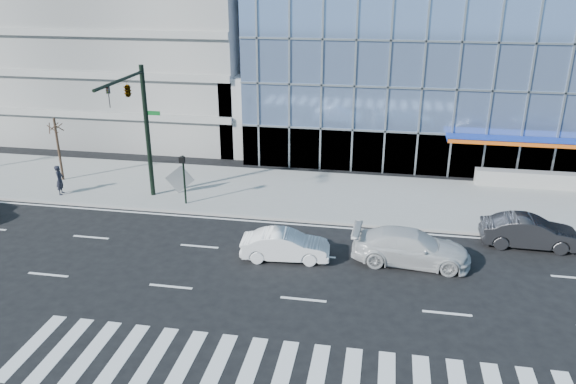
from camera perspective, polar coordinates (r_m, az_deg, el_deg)
name	(u,v)px	position (r m, az deg, el deg)	size (l,w,h in m)	color
ground	(315,256)	(27.97, 2.81, -6.52)	(160.00, 160.00, 0.00)	black
sidewalk	(332,195)	(35.17, 4.51, -0.34)	(120.00, 8.00, 0.15)	gray
theatre_building	(525,44)	(52.00, 22.96, 13.69)	(42.00, 26.00, 15.00)	#7C9ACF
parking_garage	(137,8)	(55.58, -15.07, 17.62)	(24.00, 24.00, 20.00)	gray
ramp_block	(270,109)	(44.62, -1.80, 8.40)	(6.00, 8.00, 6.00)	gray
traffic_signal	(134,104)	(33.01, -15.39, 8.57)	(1.14, 5.74, 8.00)	black
ped_signal_post	(183,172)	(33.47, -10.58, 1.98)	(0.30, 0.33, 3.00)	black
street_tree_near	(55,127)	(39.40, -22.58, 6.14)	(1.10, 1.10, 4.23)	#332319
white_suv	(411,247)	(27.63, 12.37, -5.51)	(2.28, 5.62, 1.63)	silver
white_sedan	(285,245)	(27.40, -0.27, -5.46)	(1.50, 4.30, 1.42)	white
dark_sedan	(530,232)	(31.10, 23.35, -3.75)	(1.68, 4.80, 1.58)	black
pedestrian	(60,180)	(37.52, -22.18, 1.14)	(0.68, 0.45, 1.87)	black
tilted_panel	(180,179)	(35.63, -10.93, 1.31)	(1.30, 0.06, 1.30)	gray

